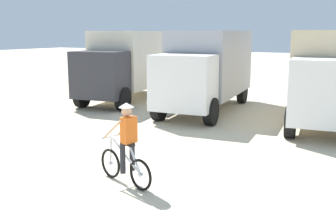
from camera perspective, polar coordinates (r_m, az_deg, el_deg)
name	(u,v)px	position (r m, az deg, el deg)	size (l,w,h in m)	color
ground_plane	(92,169)	(9.96, -10.81, -8.98)	(120.00, 120.00, 0.00)	beige
box_truck_cream_rv	(130,62)	(19.67, -5.52, 6.22)	(3.29, 7.01, 3.35)	beige
box_truck_grey_hauler	(207,66)	(16.91, 5.69, 5.56)	(3.08, 6.96, 3.35)	#9E9EA3
box_truck_tan_camper	(328,72)	(15.53, 21.99, 4.45)	(3.27, 7.01, 3.35)	#CCB78E
cyclist_orange_shirt	(126,147)	(8.62, -6.04, -6.01)	(1.68, 0.66, 1.82)	black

